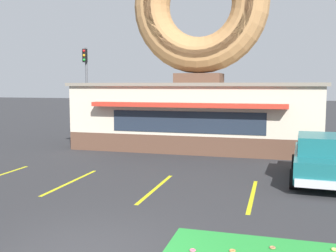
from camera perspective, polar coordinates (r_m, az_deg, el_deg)
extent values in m
cube|color=brown|center=(21.18, 4.49, -1.65)|extent=(12.00, 6.00, 0.90)
cube|color=beige|center=(21.02, 4.52, 2.67)|extent=(12.00, 6.00, 2.30)
cube|color=gray|center=(20.99, 4.55, 6.02)|extent=(12.30, 6.30, 0.16)
cube|color=red|center=(17.79, 2.46, 3.05)|extent=(9.00, 0.60, 0.20)
cube|color=#232D3D|center=(18.12, 2.66, 0.56)|extent=(7.20, 0.03, 1.00)
cube|color=brown|center=(20.99, 4.56, 6.93)|extent=(2.40, 1.80, 0.50)
torus|color=#B27F4C|center=(21.39, 4.65, 17.15)|extent=(7.10, 1.90, 7.10)
torus|color=#9E6B42|center=(20.98, 4.41, 17.38)|extent=(6.25, 1.05, 6.24)
torus|color=#D8667F|center=(8.06, 3.60, -17.55)|extent=(0.13, 0.13, 0.04)
torus|color=#D17F47|center=(8.12, 9.33, -17.42)|extent=(0.13, 0.13, 0.04)
torus|color=#E5C666|center=(8.71, 23.01, -16.17)|extent=(0.13, 0.13, 0.04)
torus|color=#A5724C|center=(8.42, 14.92, -16.68)|extent=(0.13, 0.13, 0.04)
cube|color=#196066|center=(14.31, 21.42, -4.91)|extent=(2.00, 4.49, 0.68)
cube|color=#196066|center=(14.06, 21.54, -2.46)|extent=(1.67, 2.18, 0.60)
cube|color=#232D3D|center=(14.06, 21.55, -2.38)|extent=(1.69, 2.10, 0.36)
cube|color=silver|center=(16.55, 21.05, -4.30)|extent=(1.67, 0.19, 0.24)
cube|color=silver|center=(12.18, 21.83, -7.94)|extent=(1.67, 0.19, 0.24)
cylinder|color=black|center=(15.70, 17.93, -5.11)|extent=(0.25, 0.65, 0.64)
cylinder|color=black|center=(13.03, 17.73, -7.35)|extent=(0.25, 0.65, 0.64)
cylinder|color=#595B60|center=(27.87, -11.70, 5.13)|extent=(0.16, 0.16, 5.80)
cube|color=black|center=(27.78, -11.98, 9.97)|extent=(0.28, 0.24, 0.90)
sphere|color=red|center=(27.70, -12.11, 10.60)|extent=(0.18, 0.18, 0.18)
sphere|color=orange|center=(27.67, -12.09, 9.99)|extent=(0.18, 0.18, 0.18)
sphere|color=green|center=(27.65, -12.08, 9.37)|extent=(0.18, 0.18, 0.18)
cube|color=yellow|center=(13.76, -13.91, -7.89)|extent=(0.12, 3.60, 0.01)
cube|color=yellow|center=(12.59, -1.79, -9.03)|extent=(0.12, 3.60, 0.01)
cube|color=yellow|center=(12.06, 12.14, -9.83)|extent=(0.12, 3.60, 0.01)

